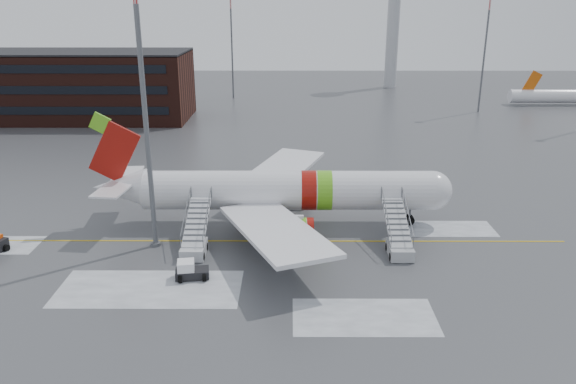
{
  "coord_description": "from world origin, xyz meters",
  "views": [
    {
      "loc": [
        4.8,
        -48.28,
        21.02
      ],
      "look_at": [
        4.6,
        1.27,
        4.0
      ],
      "focal_mm": 35.0,
      "sensor_mm": 36.0,
      "label": 1
    }
  ],
  "objects_px": {
    "pushback_tug": "(190,271)",
    "light_mast_near": "(144,96)",
    "airstair_fwd": "(399,241)",
    "airstair_aft": "(195,240)",
    "airliner": "(278,191)"
  },
  "relations": [
    {
      "from": "airliner",
      "to": "light_mast_near",
      "type": "height_order",
      "value": "light_mast_near"
    },
    {
      "from": "airliner",
      "to": "airstair_aft",
      "type": "relative_size",
      "value": 4.55
    },
    {
      "from": "pushback_tug",
      "to": "airstair_aft",
      "type": "bearing_deg",
      "value": 94.35
    },
    {
      "from": "airliner",
      "to": "airstair_fwd",
      "type": "relative_size",
      "value": 4.55
    },
    {
      "from": "airliner",
      "to": "pushback_tug",
      "type": "height_order",
      "value": "airliner"
    },
    {
      "from": "pushback_tug",
      "to": "light_mast_near",
      "type": "height_order",
      "value": "light_mast_near"
    },
    {
      "from": "airstair_fwd",
      "to": "pushback_tug",
      "type": "xyz_separation_m",
      "value": [
        -17.44,
        -5.01,
        -0.4
      ]
    },
    {
      "from": "airstair_fwd",
      "to": "light_mast_near",
      "type": "height_order",
      "value": "light_mast_near"
    },
    {
      "from": "airliner",
      "to": "airstair_aft",
      "type": "xyz_separation_m",
      "value": [
        -7.17,
        -6.54,
        -2.35
      ]
    },
    {
      "from": "airstair_fwd",
      "to": "light_mast_near",
      "type": "xyz_separation_m",
      "value": [
        -21.61,
        1.26,
        12.43
      ]
    },
    {
      "from": "airstair_aft",
      "to": "airliner",
      "type": "bearing_deg",
      "value": 42.33
    },
    {
      "from": "airstair_fwd",
      "to": "airstair_aft",
      "type": "xyz_separation_m",
      "value": [
        -17.82,
        0.0,
        0.0
      ]
    },
    {
      "from": "airstair_fwd",
      "to": "airliner",
      "type": "bearing_deg",
      "value": 148.45
    },
    {
      "from": "airstair_aft",
      "to": "pushback_tug",
      "type": "distance_m",
      "value": 5.04
    },
    {
      "from": "airstair_fwd",
      "to": "airstair_aft",
      "type": "relative_size",
      "value": 1.0
    }
  ]
}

